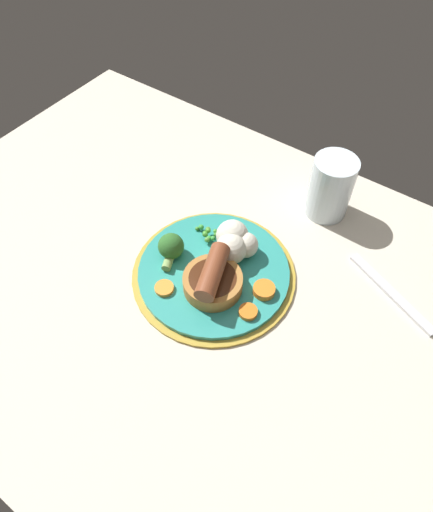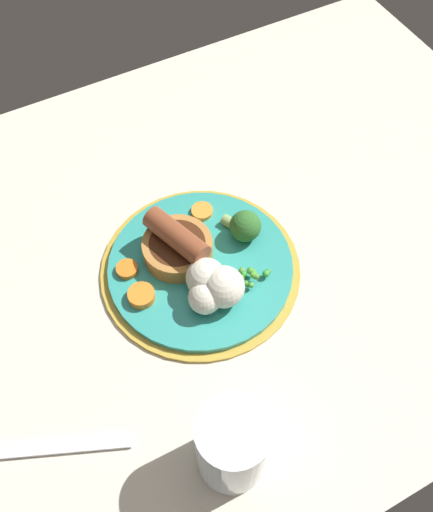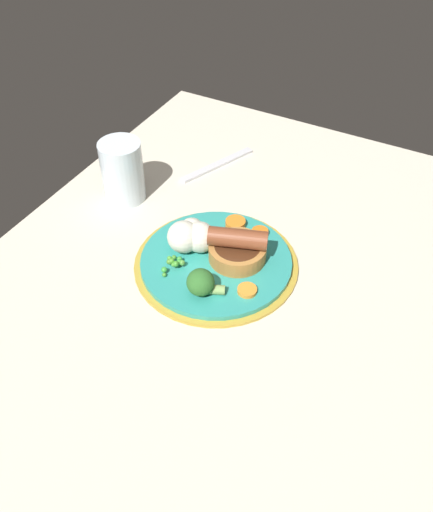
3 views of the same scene
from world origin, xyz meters
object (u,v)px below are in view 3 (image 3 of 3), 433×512
broccoli_floret_near (202,283)px  drinking_glass (122,171)px  pea_pile (173,263)px  carrot_slice_1 (260,232)px  sausage_pudding (238,248)px  cauliflower_floret (191,236)px  carrot_slice_0 (235,223)px  dinner_plate (216,263)px  fork (217,165)px  carrot_slice_5 (247,291)px

broccoli_floret_near → drinking_glass: drinking_glass is taller
pea_pile → carrot_slice_1: size_ratio=1.58×
sausage_pudding → cauliflower_floret: bearing=-10.8°
cauliflower_floret → carrot_slice_0: size_ratio=2.17×
carrot_slice_1 → broccoli_floret_near: bearing=-7.2°
pea_pile → cauliflower_floret: size_ratio=0.61×
sausage_pudding → drinking_glass: drinking_glass is taller
dinner_plate → broccoli_floret_near: (7.70, 1.59, 2.96)cm
sausage_pudding → pea_pile: 10.92cm
sausage_pudding → carrot_slice_1: (-7.29, 0.66, -1.82)cm
sausage_pudding → pea_pile: bearing=20.6°
dinner_plate → fork: 29.38cm
cauliflower_floret → fork: cauliflower_floret is taller
sausage_pudding → carrot_slice_1: 7.54cm
carrot_slice_0 → carrot_slice_5: size_ratio=1.15×
sausage_pudding → carrot_slice_5: 8.15cm
cauliflower_floret → pea_pile: bearing=-1.2°
carrot_slice_0 → carrot_slice_1: carrot_slice_0 is taller
carrot_slice_1 → drinking_glass: (0.75, -28.04, 4.12)cm
sausage_pudding → broccoli_floret_near: sausage_pudding is taller
broccoli_floret_near → carrot_slice_5: bearing=-176.0°
pea_pile → drinking_glass: (-13.52, -19.08, 3.52)cm
broccoli_floret_near → drinking_glass: (-16.16, -25.90, 2.41)cm
carrot_slice_5 → fork: 37.29cm
sausage_pudding → broccoli_floret_near: 9.74cm
carrot_slice_1 → sausage_pudding: bearing=-5.2°
fork → drinking_glass: drinking_glass is taller
carrot_slice_1 → fork: carrot_slice_1 is taller
carrot_slice_0 → pea_pile: bearing=-16.4°
carrot_slice_0 → fork: carrot_slice_0 is taller
pea_pile → drinking_glass: size_ratio=0.39×
carrot_slice_0 → carrot_slice_1: size_ratio=1.21×
broccoli_floret_near → carrot_slice_1: bearing=-120.9°
sausage_pudding → carrot_slice_5: size_ratio=3.27×
broccoli_floret_near → carrot_slice_5: broccoli_floret_near is taller
sausage_pudding → pea_pile: (6.99, -8.30, -1.22)cm
carrot_slice_0 → broccoli_floret_near: bearing=8.8°
pea_pile → cauliflower_floret: 5.96cm
sausage_pudding → drinking_glass: bearing=-32.9°
fork → drinking_glass: 21.28cm
dinner_plate → drinking_glass: bearing=-109.2°
carrot_slice_0 → sausage_pudding: bearing=29.6°
pea_pile → carrot_slice_5: bearing=92.8°
cauliflower_floret → fork: (-25.33, -8.56, -3.71)cm
pea_pile → fork: (-31.07, -8.44, -2.12)cm
sausage_pudding → fork: bearing=-74.6°
carrot_slice_5 → dinner_plate: bearing=-119.5°
dinner_plate → carrot_slice_1: (-9.21, 3.74, 1.25)cm
sausage_pudding → cauliflower_floret: sausage_pudding is taller
broccoli_floret_near → carrot_slice_0: bearing=-104.9°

